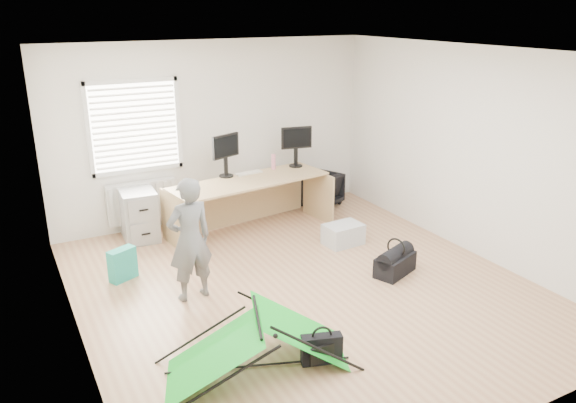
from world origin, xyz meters
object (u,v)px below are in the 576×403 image
duffel_bag (395,265)px  person (190,240)px  laptop_bag (322,349)px  storage_crate (343,234)px  monitor_left (226,161)px  thermos (273,162)px  monitor_right (296,152)px  kite (258,342)px  office_chair (320,189)px  desk (250,206)px  filing_cabinet (139,215)px

duffel_bag → person: bearing=144.2°
laptop_bag → storage_crate: bearing=70.2°
monitor_left → storage_crate: bearing=-70.0°
monitor_left → person: 2.18m
thermos → storage_crate: bearing=-73.9°
duffel_bag → monitor_right: bearing=70.0°
laptop_bag → duffel_bag: bearing=50.8°
thermos → kite: thermos is taller
kite → laptop_bag: bearing=-1.4°
person → office_chair: bearing=-151.8°
laptop_bag → duffel_bag: (1.76, 1.14, -0.02)m
thermos → laptop_bag: size_ratio=0.61×
desk → office_chair: (1.51, 0.52, -0.12)m
monitor_left → person: (-1.17, -1.81, -0.31)m
kite → laptop_bag: (0.55, -0.21, -0.12)m
desk → kite: (-1.31, -3.03, -0.13)m
laptop_bag → monitor_right: bearing=82.4°
monitor_right → duffel_bag: monitor_right is taller
filing_cabinet → person: (0.09, -2.01, 0.35)m
monitor_right → laptop_bag: 4.04m
desk → office_chair: desk is taller
monitor_right → desk: bearing=-150.3°
person → storage_crate: (2.35, 0.47, -0.57)m
kite → monitor_right: bearing=76.2°
monitor_left → person: person is taller
office_chair → filing_cabinet: bearing=-24.2°
office_chair → person: size_ratio=0.42×
desk → office_chair: bearing=11.2°
filing_cabinet → monitor_left: bearing=-4.8°
monitor_right → duffel_bag: size_ratio=0.84×
desk → kite: 3.30m
monitor_left → thermos: size_ratio=2.06×
desk → storage_crate: (0.95, -1.02, -0.25)m
monitor_right → laptop_bag: bearing=-104.7°
thermos → kite: size_ratio=0.14×
filing_cabinet → monitor_right: 2.52m
office_chair → laptop_bag: bearing=34.6°
filing_cabinet → thermos: bearing=-0.9°
desk → laptop_bag: size_ratio=6.14×
monitor_right → storage_crate: size_ratio=0.92×
filing_cabinet → person: size_ratio=0.51×
desk → monitor_right: monitor_right is taller
monitor_left → office_chair: (1.74, 0.20, -0.75)m
desk → monitor_right: 1.17m
person → kite: 1.60m
monitor_right → storage_crate: 1.60m
filing_cabinet → person: 2.04m
thermos → person: bearing=-136.9°
desk → monitor_right: (0.93, 0.32, 0.63)m
monitor_left → filing_cabinet: bearing=149.9°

